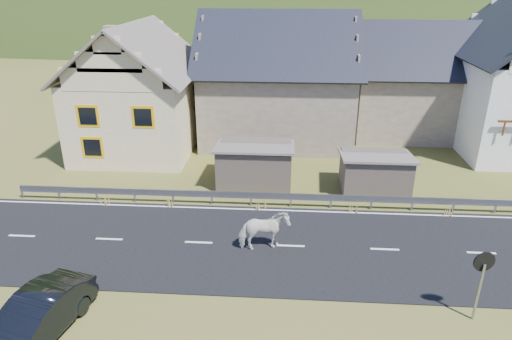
{
  "coord_description": "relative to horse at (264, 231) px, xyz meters",
  "views": [
    {
      "loc": [
        -0.34,
        -16.82,
        10.75
      ],
      "look_at": [
        -1.64,
        2.11,
        2.65
      ],
      "focal_mm": 32.0,
      "sensor_mm": 36.0,
      "label": 1
    }
  ],
  "objects": [
    {
      "name": "house_stone_a",
      "position": [
        0.14,
        15.31,
        3.72
      ],
      "size": [
        10.8,
        9.8,
        8.9
      ],
      "color": "gray",
      "rests_on": "ground"
    },
    {
      "name": "traffic_mirror",
      "position": [
        7.31,
        -3.71,
        1.01
      ],
      "size": [
        0.72,
        0.24,
        2.62
      ],
      "rotation": [
        0.0,
        0.0,
        0.17
      ],
      "color": "#93969B",
      "rests_on": "ground"
    },
    {
      "name": "house_cream",
      "position": [
        -8.87,
        12.3,
        3.44
      ],
      "size": [
        7.8,
        9.8,
        8.3
      ],
      "color": "#F7E8AA",
      "rests_on": "ground"
    },
    {
      "name": "car",
      "position": [
        -6.96,
        -5.62,
        -0.17
      ],
      "size": [
        2.48,
        4.72,
        1.48
      ],
      "primitive_type": "imported",
      "rotation": [
        0.0,
        0.0,
        -0.21
      ],
      "color": "black",
      "rests_on": "ground"
    },
    {
      "name": "shed_left",
      "position": [
        -0.86,
        6.81,
        0.19
      ],
      "size": [
        4.3,
        3.3,
        2.4
      ],
      "primitive_type": "cube",
      "color": "brown",
      "rests_on": "ground"
    },
    {
      "name": "mountain",
      "position": [
        6.14,
        180.31,
        -20.91
      ],
      "size": [
        440.0,
        280.0,
        260.0
      ],
      "primitive_type": "ellipsoid",
      "color": "#253B12",
      "rests_on": "ground"
    },
    {
      "name": "road",
      "position": [
        1.14,
        0.31,
        -0.89
      ],
      "size": [
        60.0,
        7.0,
        0.04
      ],
      "primitive_type": "cube",
      "color": "black",
      "rests_on": "ground"
    },
    {
      "name": "ground",
      "position": [
        1.14,
        0.31,
        -0.91
      ],
      "size": [
        160.0,
        160.0,
        0.0
      ],
      "primitive_type": "plane",
      "color": "#444C19",
      "rests_on": "ground"
    },
    {
      "name": "guardrail",
      "position": [
        1.14,
        3.99,
        -0.35
      ],
      "size": [
        28.1,
        0.09,
        0.75
      ],
      "color": "#93969B",
      "rests_on": "ground"
    },
    {
      "name": "lane_markings",
      "position": [
        1.14,
        0.31,
        -0.87
      ],
      "size": [
        60.0,
        6.6,
        0.01
      ],
      "primitive_type": "cube",
      "color": "silver",
      "rests_on": "road"
    },
    {
      "name": "shed_right",
      "position": [
        5.64,
        6.31,
        0.09
      ],
      "size": [
        3.8,
        2.9,
        2.2
      ],
      "primitive_type": "cube",
      "color": "brown",
      "rests_on": "ground"
    },
    {
      "name": "horse",
      "position": [
        0.0,
        0.0,
        0.0
      ],
      "size": [
        1.49,
        2.25,
        1.75
      ],
      "primitive_type": "imported",
      "rotation": [
        0.0,
        0.0,
        1.86
      ],
      "color": "silver",
      "rests_on": "road"
    },
    {
      "name": "house_stone_b",
      "position": [
        10.14,
        17.31,
        3.32
      ],
      "size": [
        9.8,
        8.8,
        8.1
      ],
      "color": "gray",
      "rests_on": "ground"
    }
  ]
}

